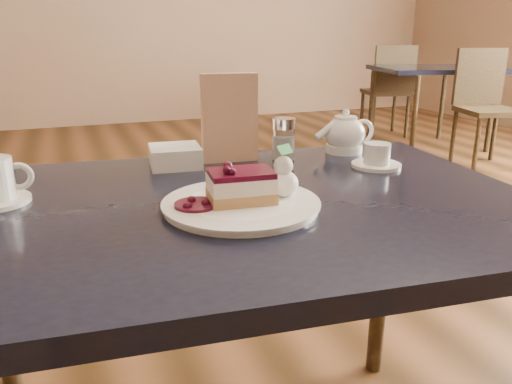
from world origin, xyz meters
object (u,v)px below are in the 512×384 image
object	(u,v)px
tea_set	(351,139)
bg_table_far_right	(426,141)
main_table	(236,237)
dessert_plate	(241,205)
cheesecake_slice	(241,186)

from	to	relation	value
tea_set	bg_table_far_right	xyz separation A→B (m)	(2.27, 2.41, -0.66)
main_table	dessert_plate	world-z (taller)	dessert_plate
main_table	bg_table_far_right	size ratio (longest dim) A/B	0.69
tea_set	bg_table_far_right	distance (m)	3.38
cheesecake_slice	dessert_plate	bearing A→B (deg)	0.00
bg_table_far_right	cheesecake_slice	bearing A→B (deg)	-120.34
dessert_plate	cheesecake_slice	size ratio (longest dim) A/B	2.25
tea_set	dessert_plate	bearing A→B (deg)	-144.60
main_table	tea_set	distance (m)	0.45
cheesecake_slice	tea_set	size ratio (longest dim) A/B	0.46
main_table	tea_set	world-z (taller)	tea_set
bg_table_far_right	main_table	bearing A→B (deg)	-120.78
main_table	bg_table_far_right	world-z (taller)	bg_table_far_right
bg_table_far_right	dessert_plate	bearing A→B (deg)	-120.34
cheesecake_slice	bg_table_far_right	bearing A→B (deg)	51.21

